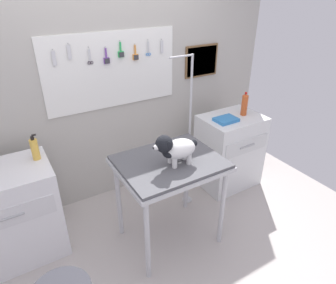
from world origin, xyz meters
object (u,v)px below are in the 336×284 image
(grooming_table, at_px, (170,170))
(dog, at_px, (175,148))
(grooming_arm, at_px, (189,141))
(soda_bottle, at_px, (245,104))
(counter_left, at_px, (10,215))
(spray_bottle_short, at_px, (35,149))
(cabinet_right, at_px, (229,151))

(grooming_table, bearing_deg, dog, -86.86)
(grooming_arm, height_order, soda_bottle, grooming_arm)
(counter_left, xyz_separation_m, soda_bottle, (2.51, -0.14, 0.56))
(counter_left, xyz_separation_m, spray_bottle_short, (0.32, 0.06, 0.53))
(spray_bottle_short, bearing_deg, soda_bottle, -5.18)
(soda_bottle, bearing_deg, grooming_table, -161.35)
(grooming_arm, height_order, spray_bottle_short, grooming_arm)
(grooming_table, bearing_deg, grooming_arm, 39.51)
(grooming_arm, xyz_separation_m, cabinet_right, (0.63, 0.05, -0.33))
(dog, relative_size, soda_bottle, 1.48)
(grooming_arm, bearing_deg, cabinet_right, 4.86)
(grooming_table, distance_m, cabinet_right, 1.21)
(grooming_table, xyz_separation_m, spray_bottle_short, (-0.96, 0.61, 0.18))
(dog, relative_size, cabinet_right, 0.45)
(soda_bottle, bearing_deg, counter_left, 176.91)
(grooming_table, height_order, counter_left, grooming_table)
(cabinet_right, bearing_deg, grooming_table, -158.52)
(grooming_arm, distance_m, counter_left, 1.77)
(grooming_arm, xyz_separation_m, counter_left, (-1.73, 0.18, -0.33))
(cabinet_right, height_order, soda_bottle, soda_bottle)
(grooming_table, bearing_deg, cabinet_right, 21.48)
(spray_bottle_short, bearing_deg, cabinet_right, -5.23)
(spray_bottle_short, relative_size, soda_bottle, 0.86)
(counter_left, height_order, cabinet_right, cabinet_right)
(soda_bottle, bearing_deg, grooming_arm, -176.89)
(counter_left, distance_m, cabinet_right, 2.37)
(cabinet_right, distance_m, spray_bottle_short, 2.12)
(cabinet_right, bearing_deg, soda_bottle, -4.51)
(grooming_table, relative_size, grooming_arm, 0.54)
(spray_bottle_short, bearing_deg, grooming_table, -32.61)
(dog, bearing_deg, grooming_table, 93.14)
(grooming_table, xyz_separation_m, dog, (0.00, -0.08, 0.25))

